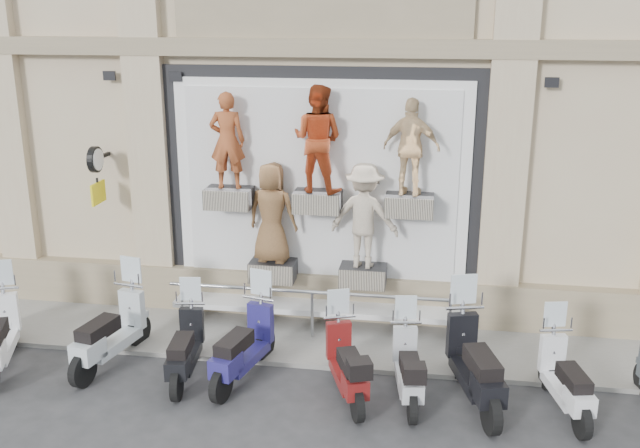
# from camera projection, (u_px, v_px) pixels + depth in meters

# --- Properties ---
(ground) EXTENTS (90.00, 90.00, 0.00)m
(ground) POSITION_uv_depth(u_px,v_px,m) (289.00, 402.00, 10.33)
(ground) COLOR #2F2F32
(ground) RESTS_ON ground
(sidewalk) EXTENTS (16.00, 2.20, 0.08)m
(sidewalk) POSITION_uv_depth(u_px,v_px,m) (313.00, 336.00, 12.31)
(sidewalk) COLOR gray
(sidewalk) RESTS_ON ground
(shop_vitrine) EXTENTS (5.60, 0.88, 4.30)m
(shop_vitrine) POSITION_uv_depth(u_px,v_px,m) (323.00, 195.00, 12.21)
(shop_vitrine) COLOR black
(shop_vitrine) RESTS_ON ground
(guard_rail) EXTENTS (5.06, 0.10, 0.93)m
(guard_rail) POSITION_uv_depth(u_px,v_px,m) (312.00, 316.00, 12.09)
(guard_rail) COLOR #9EA0A5
(guard_rail) RESTS_ON ground
(clock_sign_bracket) EXTENTS (0.10, 0.80, 1.02)m
(clock_sign_bracket) POSITION_uv_depth(u_px,v_px,m) (96.00, 168.00, 12.44)
(clock_sign_bracket) COLOR black
(clock_sign_bracket) RESTS_ON ground
(scooter_c) EXTENTS (0.97, 2.06, 1.62)m
(scooter_c) POSITION_uv_depth(u_px,v_px,m) (109.00, 318.00, 11.17)
(scooter_c) COLOR #ACB5BB
(scooter_c) RESTS_ON ground
(scooter_d) EXTENTS (0.73, 1.82, 1.44)m
(scooter_d) POSITION_uv_depth(u_px,v_px,m) (184.00, 335.00, 10.79)
(scooter_d) COLOR black
(scooter_d) RESTS_ON ground
(scooter_e) EXTENTS (0.99, 2.02, 1.58)m
(scooter_e) POSITION_uv_depth(u_px,v_px,m) (243.00, 332.00, 10.73)
(scooter_e) COLOR navy
(scooter_e) RESTS_ON ground
(scooter_f) EXTENTS (1.11, 1.87, 1.46)m
(scooter_f) POSITION_uv_depth(u_px,v_px,m) (347.00, 352.00, 10.26)
(scooter_f) COLOR maroon
(scooter_f) RESTS_ON ground
(scooter_g) EXTENTS (0.74, 1.77, 1.39)m
(scooter_g) POSITION_uv_depth(u_px,v_px,m) (409.00, 356.00, 10.21)
(scooter_g) COLOR #AAACB2
(scooter_g) RESTS_ON ground
(scooter_h) EXTENTS (1.15, 2.20, 1.72)m
(scooter_h) POSITION_uv_depth(u_px,v_px,m) (476.00, 349.00, 10.06)
(scooter_h) COLOR black
(scooter_h) RESTS_ON ground
(scooter_i) EXTENTS (0.87, 1.83, 1.43)m
(scooter_i) POSITION_uv_depth(u_px,v_px,m) (567.00, 366.00, 9.88)
(scooter_i) COLOR silver
(scooter_i) RESTS_ON ground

